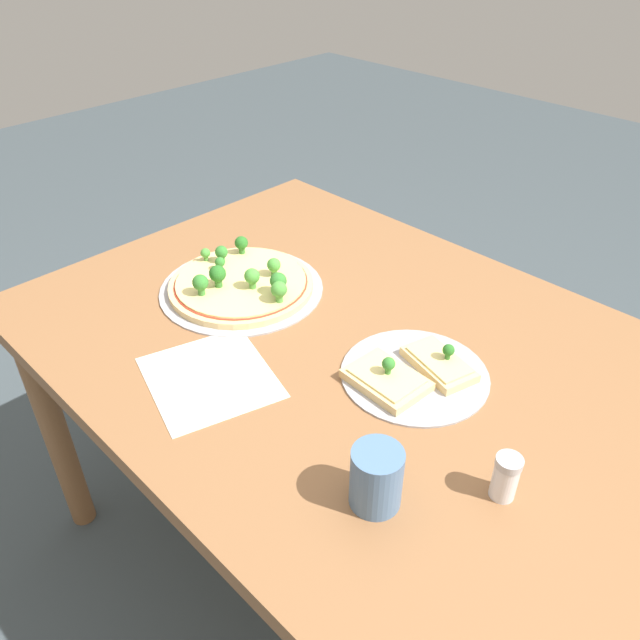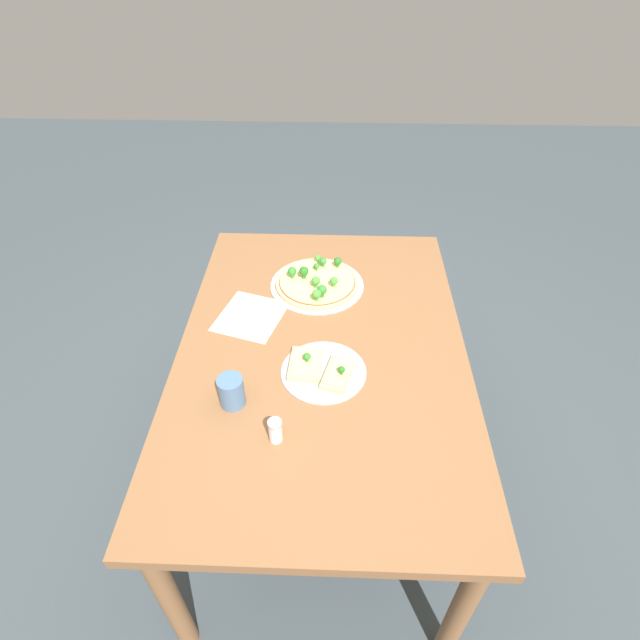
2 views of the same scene
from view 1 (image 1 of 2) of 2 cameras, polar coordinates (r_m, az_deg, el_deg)
The scene contains 7 objects.
ground_plane at distance 1.69m, azimuth 3.24°, elevation -21.82°, with size 8.00×8.00×0.00m, color #3D474C.
dining_table at distance 1.22m, azimuth 4.20°, elevation -5.79°, with size 1.38×0.93×0.70m.
pizza_tray_whole at distance 1.34m, azimuth -7.18°, elevation 3.34°, with size 0.35×0.35×0.07m.
pizza_tray_slice at distance 1.11m, azimuth 8.38°, elevation -4.78°, with size 0.26×0.26×0.06m.
drinking_cup at distance 0.89m, azimuth 5.17°, elevation -14.18°, with size 0.07×0.07×0.10m, color #4C7099.
condiment_shaker at distance 0.93m, azimuth 16.61°, elevation -13.59°, with size 0.04×0.04×0.07m.
paper_menu at distance 1.12m, azimuth -10.03°, elevation -5.18°, with size 0.23×0.21×0.00m, color silver.
Camera 1 is at (-0.58, 0.71, 1.42)m, focal length 35.00 mm.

